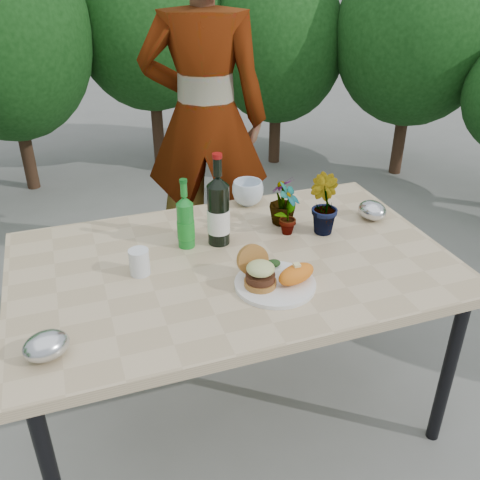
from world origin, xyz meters
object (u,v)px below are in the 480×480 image
object	(u,v)px
wine_bottle	(218,211)
patio_table	(233,274)
dinner_plate	(275,284)
person	(205,120)

from	to	relation	value
wine_bottle	patio_table	bearing A→B (deg)	-77.77
dinner_plate	patio_table	bearing A→B (deg)	112.42
dinner_plate	person	world-z (taller)	person
patio_table	person	world-z (taller)	person
patio_table	person	bearing A→B (deg)	78.92
wine_bottle	person	distance (m)	1.01
wine_bottle	person	size ratio (longest dim) A/B	0.19
person	wine_bottle	bearing A→B (deg)	97.22
wine_bottle	person	xyz separation A→B (m)	(0.23, 0.98, 0.06)
patio_table	dinner_plate	world-z (taller)	dinner_plate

